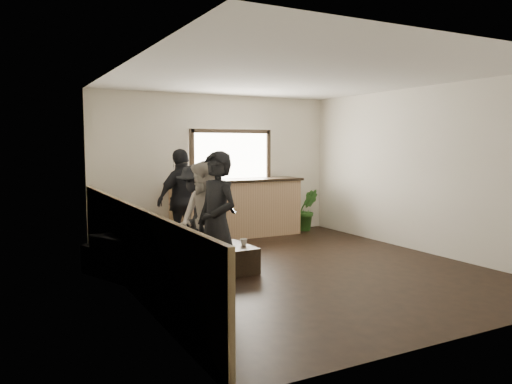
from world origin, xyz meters
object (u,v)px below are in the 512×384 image
cup_a (222,241)px  person_c (196,216)px  person_b (205,221)px  person_a (217,224)px  potted_plant (307,210)px  cup_b (244,242)px  sofa (148,258)px  person_d (182,200)px  coffee_table (233,258)px  bar_counter (237,205)px

cup_a → person_c: (-0.30, 0.27, 0.36)m
person_b → person_a: bearing=-22.9°
potted_plant → person_c: bearing=-149.9°
cup_b → person_a: person_a is taller
sofa → cup_a: 1.17m
potted_plant → person_a: (-3.52, -3.33, 0.43)m
cup_b → person_b: person_b is taller
cup_a → potted_plant: (2.92, 2.14, 0.03)m
potted_plant → person_c: (-3.22, -1.87, 0.33)m
cup_b → potted_plant: 3.60m
person_c → person_d: bearing=-172.4°
coffee_table → person_d: 1.79m
bar_counter → person_a: bar_counter is taller
cup_b → person_d: size_ratio=0.06×
person_a → person_d: size_ratio=1.00×
person_a → person_b: 0.76m
person_b → person_c: size_ratio=1.04×
bar_counter → sofa: bar_counter is taller
bar_counter → cup_b: size_ratio=26.13×
sofa → cup_b: bearing=-117.0°
sofa → person_d: size_ratio=1.17×
cup_b → person_a: 1.34m
bar_counter → cup_a: 2.55m
bar_counter → coffee_table: 2.68m
cup_a → sofa: bearing=-173.4°
sofa → person_b: bearing=-137.0°
sofa → cup_b: sofa is taller
potted_plant → person_c: 3.74m
person_a → person_c: size_ratio=1.14×
sofa → cup_a: (1.15, 0.13, 0.11)m
bar_counter → coffee_table: size_ratio=3.27×
person_a → sofa: bearing=-165.5°
sofa → person_a: person_a is taller
potted_plant → person_a: size_ratio=0.51×
cup_a → person_a: (-0.60, -1.19, 0.46)m
bar_counter → potted_plant: size_ratio=3.05×
sofa → potted_plant: size_ratio=2.32×
potted_plant → bar_counter: bearing=178.4°
coffee_table → cup_a: size_ratio=7.00×
cup_b → person_a: size_ratio=0.06×
bar_counter → person_c: size_ratio=1.75×
coffee_table → person_a: 1.42m
person_b → person_d: bearing=157.1°
person_c → person_d: person_d is taller
sofa → coffee_table: sofa is taller
bar_counter → person_b: 3.17m
bar_counter → potted_plant: (1.63, -0.05, -0.20)m
bar_counter → cup_a: bar_counter is taller
cup_a → cup_b: size_ratio=1.14×
person_a → person_c: bearing=155.5°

